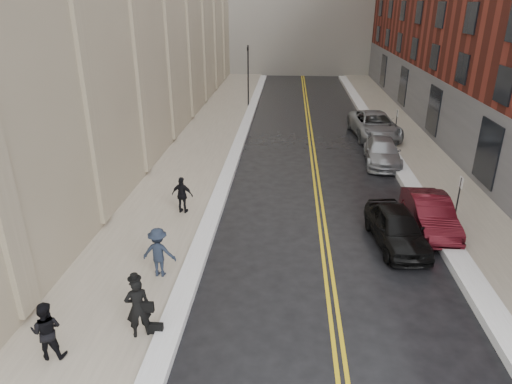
% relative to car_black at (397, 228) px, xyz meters
% --- Properties ---
extents(ground, '(160.00, 160.00, 0.00)m').
position_rel_car_black_xyz_m(ground, '(-5.20, -6.38, -0.72)').
color(ground, black).
rests_on(ground, ground).
extents(sidewalk_left, '(4.00, 64.00, 0.15)m').
position_rel_car_black_xyz_m(sidewalk_left, '(-9.70, 9.62, -0.64)').
color(sidewalk_left, gray).
rests_on(sidewalk_left, ground).
extents(sidewalk_right, '(3.00, 64.00, 0.15)m').
position_rel_car_black_xyz_m(sidewalk_right, '(3.80, 9.62, -0.64)').
color(sidewalk_right, gray).
rests_on(sidewalk_right, ground).
extents(lane_stripe_a, '(0.12, 64.00, 0.01)m').
position_rel_car_black_xyz_m(lane_stripe_a, '(-2.82, 9.62, -0.71)').
color(lane_stripe_a, gold).
rests_on(lane_stripe_a, ground).
extents(lane_stripe_b, '(0.12, 64.00, 0.01)m').
position_rel_car_black_xyz_m(lane_stripe_b, '(-2.58, 9.62, -0.71)').
color(lane_stripe_b, gold).
rests_on(lane_stripe_b, ground).
extents(snow_ridge_left, '(0.70, 60.80, 0.26)m').
position_rel_car_black_xyz_m(snow_ridge_left, '(-7.40, 9.62, -0.59)').
color(snow_ridge_left, white).
rests_on(snow_ridge_left, ground).
extents(snow_ridge_right, '(0.85, 60.80, 0.30)m').
position_rel_car_black_xyz_m(snow_ridge_right, '(1.95, 9.62, -0.57)').
color(snow_ridge_right, white).
rests_on(snow_ridge_right, ground).
extents(traffic_signal, '(0.18, 0.15, 5.20)m').
position_rel_car_black_xyz_m(traffic_signal, '(-7.80, 23.62, 2.37)').
color(traffic_signal, black).
rests_on(traffic_signal, ground).
extents(parking_sign_near, '(0.06, 0.35, 2.23)m').
position_rel_car_black_xyz_m(parking_sign_near, '(2.70, 1.62, 0.64)').
color(parking_sign_near, black).
rests_on(parking_sign_near, ground).
extents(parking_sign_far, '(0.06, 0.35, 2.23)m').
position_rel_car_black_xyz_m(parking_sign_far, '(2.70, 13.62, 0.64)').
color(parking_sign_far, black).
rests_on(parking_sign_far, ground).
extents(car_black, '(2.16, 4.37, 1.43)m').
position_rel_car_black_xyz_m(car_black, '(0.00, 0.00, 0.00)').
color(car_black, black).
rests_on(car_black, ground).
extents(car_maroon, '(1.51, 4.30, 1.41)m').
position_rel_car_black_xyz_m(car_maroon, '(1.60, 1.35, -0.01)').
color(car_maroon, '#470C14').
rests_on(car_maroon, ground).
extents(car_silver_near, '(2.27, 4.82, 1.36)m').
position_rel_car_black_xyz_m(car_silver_near, '(1.16, 9.56, -0.04)').
color(car_silver_near, '#95979C').
rests_on(car_silver_near, ground).
extents(car_silver_far, '(3.23, 6.15, 1.65)m').
position_rel_car_black_xyz_m(car_silver_far, '(1.60, 15.04, 0.11)').
color(car_silver_far, '#93979B').
rests_on(car_silver_far, ground).
extents(pedestrian_main, '(0.79, 0.68, 1.84)m').
position_rel_car_black_xyz_m(pedestrian_main, '(-8.15, -5.95, 0.35)').
color(pedestrian_main, black).
rests_on(pedestrian_main, sidewalk_left).
extents(pedestrian_a, '(0.87, 0.72, 1.64)m').
position_rel_car_black_xyz_m(pedestrian_a, '(-10.23, -6.92, 0.25)').
color(pedestrian_a, black).
rests_on(pedestrian_a, sidewalk_left).
extents(pedestrian_b, '(1.16, 0.71, 1.74)m').
position_rel_car_black_xyz_m(pedestrian_b, '(-8.40, -2.97, 0.30)').
color(pedestrian_b, '#1C2433').
rests_on(pedestrian_b, sidewalk_left).
extents(pedestrian_c, '(1.01, 0.57, 1.63)m').
position_rel_car_black_xyz_m(pedestrian_c, '(-8.71, 1.92, 0.25)').
color(pedestrian_c, black).
rests_on(pedestrian_c, sidewalk_left).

